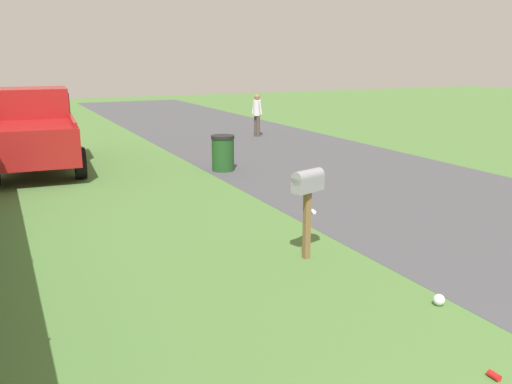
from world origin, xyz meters
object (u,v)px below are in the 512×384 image
Objects in this scene: trash_bin at (223,153)px; pedestrian at (257,112)px; pickup_truck at (35,126)px; mailbox at (308,188)px.

trash_bin is 6.26m from pedestrian.
pickup_truck is at bearing -172.10° from pedestrian.
pedestrian is (11.53, -4.80, -0.18)m from mailbox.
pickup_truck reaches higher than pedestrian.
mailbox is 1.45× the size of trash_bin.
trash_bin is 0.59× the size of pedestrian.
trash_bin is (-2.59, -4.33, -0.64)m from pickup_truck.
mailbox is at bearing 168.49° from trash_bin.
pickup_truck is (8.95, 3.03, 0.03)m from mailbox.
pickup_truck is at bearing 1.25° from mailbox.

